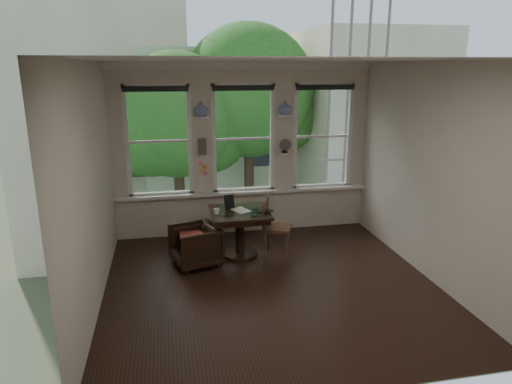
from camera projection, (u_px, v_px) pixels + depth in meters
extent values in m
plane|color=black|center=(271.00, 285.00, 6.31)|extent=(4.50, 4.50, 0.00)
plane|color=silver|center=(274.00, 60.00, 5.51)|extent=(4.50, 4.50, 0.00)
plane|color=beige|center=(243.00, 150.00, 8.04)|extent=(4.50, 0.00, 4.50)
plane|color=beige|center=(334.00, 245.00, 3.79)|extent=(4.50, 0.00, 4.50)
plane|color=beige|center=(91.00, 189.00, 5.49)|extent=(0.00, 4.50, 4.50)
plane|color=beige|center=(430.00, 173.00, 6.34)|extent=(0.00, 4.50, 4.50)
cube|color=white|center=(201.00, 117.00, 7.65)|extent=(0.26, 0.16, 0.03)
cube|color=white|center=(285.00, 115.00, 7.92)|extent=(0.26, 0.16, 0.03)
cube|color=#59544F|center=(202.00, 146.00, 7.81)|extent=(0.14, 0.06, 0.28)
imported|color=silver|center=(201.00, 109.00, 7.61)|extent=(0.24, 0.24, 0.25)
imported|color=silver|center=(285.00, 107.00, 7.88)|extent=(0.24, 0.24, 0.25)
imported|color=black|center=(195.00, 246.00, 6.88)|extent=(0.84, 0.83, 0.62)
cube|color=maroon|center=(195.00, 237.00, 6.85)|extent=(0.45, 0.45, 0.06)
imported|color=black|center=(264.00, 212.00, 6.99)|extent=(0.33, 0.25, 0.02)
imported|color=white|center=(217.00, 211.00, 6.93)|extent=(0.11, 0.11, 0.09)
imported|color=white|center=(255.00, 213.00, 6.85)|extent=(0.17, 0.17, 0.11)
cube|color=black|center=(229.00, 202.00, 7.20)|extent=(0.17, 0.11, 0.22)
cube|color=silver|center=(241.00, 210.00, 7.13)|extent=(0.33, 0.37, 0.00)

